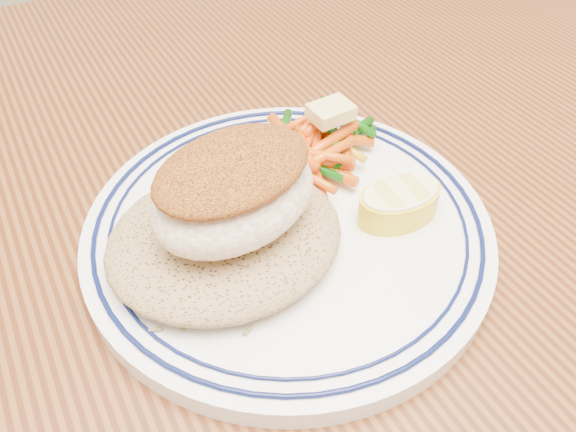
{
  "coord_description": "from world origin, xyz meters",
  "views": [
    {
      "loc": [
        -0.15,
        -0.24,
        1.02
      ],
      "look_at": [
        -0.02,
        -0.01,
        0.77
      ],
      "focal_mm": 35.0,
      "sensor_mm": 36.0,
      "label": 1
    }
  ],
  "objects_px": {
    "plate": "(288,227)",
    "lemon_wedge": "(399,201)",
    "rice_pilaf": "(225,233)",
    "fish_fillet": "(234,190)",
    "vegetable_pile": "(321,146)",
    "dining_table": "(306,297)"
  },
  "relations": [
    {
      "from": "plate",
      "to": "lemon_wedge",
      "type": "relative_size",
      "value": 4.44
    },
    {
      "from": "rice_pilaf",
      "to": "fish_fillet",
      "type": "xyz_separation_m",
      "value": [
        0.01,
        -0.0,
        0.03
      ]
    },
    {
      "from": "rice_pilaf",
      "to": "fish_fillet",
      "type": "bearing_deg",
      "value": -20.2
    },
    {
      "from": "rice_pilaf",
      "to": "vegetable_pile",
      "type": "bearing_deg",
      "value": 25.41
    },
    {
      "from": "fish_fillet",
      "to": "vegetable_pile",
      "type": "xyz_separation_m",
      "value": [
        0.09,
        0.05,
        -0.03
      ]
    },
    {
      "from": "dining_table",
      "to": "plate",
      "type": "distance_m",
      "value": 0.11
    },
    {
      "from": "dining_table",
      "to": "plate",
      "type": "bearing_deg",
      "value": -150.54
    },
    {
      "from": "fish_fillet",
      "to": "vegetable_pile",
      "type": "height_order",
      "value": "fish_fillet"
    },
    {
      "from": "dining_table",
      "to": "rice_pilaf",
      "type": "relative_size",
      "value": 10.37
    },
    {
      "from": "plate",
      "to": "fish_fillet",
      "type": "height_order",
      "value": "fish_fillet"
    },
    {
      "from": "plate",
      "to": "fish_fillet",
      "type": "distance_m",
      "value": 0.06
    },
    {
      "from": "fish_fillet",
      "to": "vegetable_pile",
      "type": "bearing_deg",
      "value": 28.65
    },
    {
      "from": "plate",
      "to": "lemon_wedge",
      "type": "bearing_deg",
      "value": -24.53
    },
    {
      "from": "dining_table",
      "to": "vegetable_pile",
      "type": "bearing_deg",
      "value": 48.51
    },
    {
      "from": "rice_pilaf",
      "to": "fish_fillet",
      "type": "height_order",
      "value": "fish_fillet"
    },
    {
      "from": "dining_table",
      "to": "fish_fillet",
      "type": "relative_size",
      "value": 13.0
    },
    {
      "from": "plate",
      "to": "dining_table",
      "type": "bearing_deg",
      "value": 29.46
    },
    {
      "from": "dining_table",
      "to": "plate",
      "type": "height_order",
      "value": "plate"
    },
    {
      "from": "rice_pilaf",
      "to": "vegetable_pile",
      "type": "distance_m",
      "value": 0.11
    },
    {
      "from": "dining_table",
      "to": "lemon_wedge",
      "type": "xyz_separation_m",
      "value": [
        0.04,
        -0.04,
        0.12
      ]
    },
    {
      "from": "fish_fillet",
      "to": "lemon_wedge",
      "type": "xyz_separation_m",
      "value": [
        0.1,
        -0.02,
        -0.03
      ]
    },
    {
      "from": "dining_table",
      "to": "lemon_wedge",
      "type": "height_order",
      "value": "lemon_wedge"
    }
  ]
}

